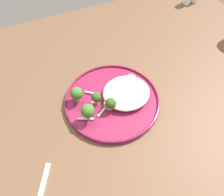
{
  "coord_description": "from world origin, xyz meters",
  "views": [
    {
      "loc": [
        0.14,
        0.38,
        1.3
      ],
      "look_at": [
        -0.02,
        0.02,
        0.76
      ],
      "focal_mm": 35.65,
      "sensor_mm": 36.0,
      "label": 1
    }
  ],
  "objects_px": {
    "seared_scallop_half_hidden": "(132,89)",
    "seared_scallop_rear_pale": "(122,99)",
    "seared_scallop_left_edge": "(126,94)",
    "seared_scallop_large_seared": "(126,107)",
    "dinner_plate": "(112,100)",
    "seared_scallop_on_noodles": "(108,105)",
    "seared_scallop_center_golden": "(127,85)",
    "broccoli_floret_front_edge": "(77,94)",
    "broccoli_floret_beside_noodles": "(110,104)",
    "seared_scallop_front_small": "(131,79)",
    "broccoli_floret_left_leaning": "(88,111)",
    "broccoli_floret_small_sprig": "(96,97)"
  },
  "relations": [
    {
      "from": "seared_scallop_half_hidden",
      "to": "seared_scallop_rear_pale",
      "type": "distance_m",
      "value": 0.05
    },
    {
      "from": "seared_scallop_half_hidden",
      "to": "seared_scallop_rear_pale",
      "type": "xyz_separation_m",
      "value": [
        0.05,
        0.02,
        0.0
      ]
    },
    {
      "from": "seared_scallop_left_edge",
      "to": "seared_scallop_large_seared",
      "type": "height_order",
      "value": "seared_scallop_left_edge"
    },
    {
      "from": "dinner_plate",
      "to": "seared_scallop_on_noodles",
      "type": "height_order",
      "value": "seared_scallop_on_noodles"
    },
    {
      "from": "seared_scallop_center_golden",
      "to": "broccoli_floret_front_edge",
      "type": "distance_m",
      "value": 0.16
    },
    {
      "from": "seared_scallop_center_golden",
      "to": "seared_scallop_rear_pale",
      "type": "relative_size",
      "value": 1.31
    },
    {
      "from": "seared_scallop_center_golden",
      "to": "broccoli_floret_beside_noodles",
      "type": "height_order",
      "value": "broccoli_floret_beside_noodles"
    },
    {
      "from": "seared_scallop_left_edge",
      "to": "seared_scallop_on_noodles",
      "type": "height_order",
      "value": "seared_scallop_left_edge"
    },
    {
      "from": "seared_scallop_front_small",
      "to": "broccoli_floret_left_leaning",
      "type": "height_order",
      "value": "broccoli_floret_left_leaning"
    },
    {
      "from": "seared_scallop_on_noodles",
      "to": "seared_scallop_front_small",
      "type": "relative_size",
      "value": 1.07
    },
    {
      "from": "seared_scallop_left_edge",
      "to": "broccoli_floret_beside_noodles",
      "type": "xyz_separation_m",
      "value": [
        0.06,
        0.02,
        0.02
      ]
    },
    {
      "from": "seared_scallop_center_golden",
      "to": "seared_scallop_large_seared",
      "type": "xyz_separation_m",
      "value": [
        0.04,
        0.07,
        -0.0
      ]
    },
    {
      "from": "seared_scallop_on_noodles",
      "to": "broccoli_floret_left_leaning",
      "type": "distance_m",
      "value": 0.08
    },
    {
      "from": "seared_scallop_front_small",
      "to": "broccoli_floret_front_edge",
      "type": "bearing_deg",
      "value": 0.8
    },
    {
      "from": "seared_scallop_large_seared",
      "to": "broccoli_floret_small_sprig",
      "type": "xyz_separation_m",
      "value": [
        0.07,
        -0.05,
        0.02
      ]
    },
    {
      "from": "seared_scallop_left_edge",
      "to": "seared_scallop_center_golden",
      "type": "height_order",
      "value": "seared_scallop_left_edge"
    },
    {
      "from": "seared_scallop_front_small",
      "to": "seared_scallop_on_noodles",
      "type": "bearing_deg",
      "value": 30.61
    },
    {
      "from": "broccoli_floret_beside_noodles",
      "to": "seared_scallop_large_seared",
      "type": "bearing_deg",
      "value": 158.13
    },
    {
      "from": "seared_scallop_rear_pale",
      "to": "seared_scallop_front_small",
      "type": "bearing_deg",
      "value": -135.83
    },
    {
      "from": "seared_scallop_left_edge",
      "to": "broccoli_floret_front_edge",
      "type": "relative_size",
      "value": 0.45
    },
    {
      "from": "seared_scallop_center_golden",
      "to": "broccoli_floret_front_edge",
      "type": "xyz_separation_m",
      "value": [
        0.16,
        -0.02,
        0.02
      ]
    },
    {
      "from": "seared_scallop_on_noodles",
      "to": "seared_scallop_rear_pale",
      "type": "height_order",
      "value": "seared_scallop_rear_pale"
    },
    {
      "from": "seared_scallop_large_seared",
      "to": "broccoli_floret_small_sprig",
      "type": "height_order",
      "value": "broccoli_floret_small_sprig"
    },
    {
      "from": "seared_scallop_half_hidden",
      "to": "broccoli_floret_small_sprig",
      "type": "distance_m",
      "value": 0.12
    },
    {
      "from": "seared_scallop_large_seared",
      "to": "broccoli_floret_small_sprig",
      "type": "distance_m",
      "value": 0.09
    },
    {
      "from": "dinner_plate",
      "to": "broccoli_floret_beside_noodles",
      "type": "relative_size",
      "value": 6.31
    },
    {
      "from": "seared_scallop_left_edge",
      "to": "broccoli_floret_small_sprig",
      "type": "relative_size",
      "value": 0.5
    },
    {
      "from": "broccoli_floret_beside_noodles",
      "to": "broccoli_floret_front_edge",
      "type": "distance_m",
      "value": 0.1
    },
    {
      "from": "dinner_plate",
      "to": "seared_scallop_large_seared",
      "type": "distance_m",
      "value": 0.05
    },
    {
      "from": "seared_scallop_half_hidden",
      "to": "broccoli_floret_front_edge",
      "type": "height_order",
      "value": "broccoli_floret_front_edge"
    },
    {
      "from": "broccoli_floret_small_sprig",
      "to": "seared_scallop_on_noodles",
      "type": "bearing_deg",
      "value": 137.73
    },
    {
      "from": "seared_scallop_left_edge",
      "to": "seared_scallop_half_hidden",
      "type": "xyz_separation_m",
      "value": [
        -0.03,
        -0.01,
        -0.0
      ]
    },
    {
      "from": "seared_scallop_half_hidden",
      "to": "broccoli_floret_left_leaning",
      "type": "xyz_separation_m",
      "value": [
        0.16,
        0.04,
        0.03
      ]
    },
    {
      "from": "dinner_plate",
      "to": "seared_scallop_on_noodles",
      "type": "relative_size",
      "value": 8.77
    },
    {
      "from": "broccoli_floret_beside_noodles",
      "to": "seared_scallop_left_edge",
      "type": "bearing_deg",
      "value": -158.95
    },
    {
      "from": "seared_scallop_rear_pale",
      "to": "seared_scallop_on_noodles",
      "type": "bearing_deg",
      "value": 3.62
    },
    {
      "from": "dinner_plate",
      "to": "seared_scallop_rear_pale",
      "type": "relative_size",
      "value": 11.42
    },
    {
      "from": "dinner_plate",
      "to": "broccoli_floret_left_leaning",
      "type": "relative_size",
      "value": 4.73
    },
    {
      "from": "seared_scallop_on_noodles",
      "to": "seared_scallop_front_small",
      "type": "xyz_separation_m",
      "value": [
        -0.11,
        -0.06,
        0.0
      ]
    },
    {
      "from": "seared_scallop_center_golden",
      "to": "broccoli_floret_front_edge",
      "type": "height_order",
      "value": "broccoli_floret_front_edge"
    },
    {
      "from": "dinner_plate",
      "to": "broccoli_floret_front_edge",
      "type": "bearing_deg",
      "value": -23.26
    },
    {
      "from": "seared_scallop_half_hidden",
      "to": "broccoli_floret_small_sprig",
      "type": "bearing_deg",
      "value": 0.74
    },
    {
      "from": "seared_scallop_large_seared",
      "to": "broccoli_floret_beside_noodles",
      "type": "xyz_separation_m",
      "value": [
        0.04,
        -0.02,
        0.02
      ]
    },
    {
      "from": "seared_scallop_half_hidden",
      "to": "broccoli_floret_beside_noodles",
      "type": "xyz_separation_m",
      "value": [
        0.09,
        0.04,
        0.02
      ]
    },
    {
      "from": "seared_scallop_front_small",
      "to": "broccoli_floret_beside_noodles",
      "type": "height_order",
      "value": "broccoli_floret_beside_noodles"
    },
    {
      "from": "seared_scallop_half_hidden",
      "to": "broccoli_floret_front_edge",
      "type": "xyz_separation_m",
      "value": [
        0.17,
        -0.03,
        0.02
      ]
    },
    {
      "from": "seared_scallop_on_noodles",
      "to": "broccoli_floret_beside_noodles",
      "type": "relative_size",
      "value": 0.72
    },
    {
      "from": "seared_scallop_rear_pale",
      "to": "seared_scallop_front_small",
      "type": "xyz_separation_m",
      "value": [
        -0.06,
        -0.06,
        0.0
      ]
    },
    {
      "from": "dinner_plate",
      "to": "broccoli_floret_small_sprig",
      "type": "xyz_separation_m",
      "value": [
        0.05,
        -0.01,
        0.03
      ]
    },
    {
      "from": "seared_scallop_front_small",
      "to": "seared_scallop_left_edge",
      "type": "bearing_deg",
      "value": 48.82
    }
  ]
}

